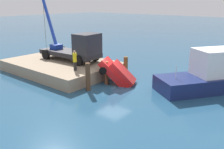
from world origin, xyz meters
name	(u,v)px	position (x,y,z in m)	size (l,w,h in m)	color
ground	(113,85)	(0.00, 0.00, 0.00)	(200.00, 200.00, 0.00)	navy
dock	(61,66)	(-6.92, 0.00, 0.53)	(11.01, 7.58, 1.07)	gray
crane_truck	(76,47)	(-5.77, 1.07, 2.51)	(10.58, 3.84, 6.35)	black
dock_worker	(75,60)	(-3.21, -1.43, 1.99)	(0.34, 0.34, 1.79)	#262626
salvaged_car	(121,77)	(0.23, 0.81, 0.57)	(4.12, 3.35, 3.58)	red
piling_near	(88,77)	(-0.82, -2.23, 1.14)	(0.40, 0.40, 2.27)	brown
piling_mid	(107,73)	(-0.67, -0.13, 1.01)	(0.34, 0.34, 2.03)	brown
piling_far	(126,67)	(-0.75, 2.74, 0.97)	(0.40, 0.40, 1.94)	brown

